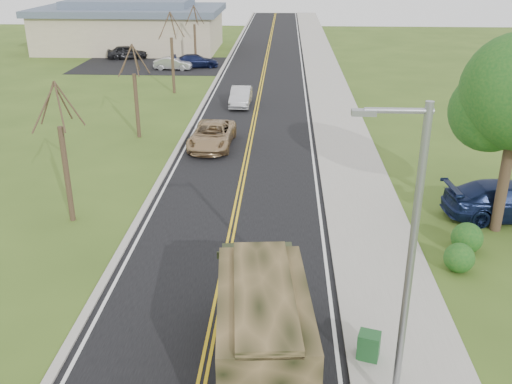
# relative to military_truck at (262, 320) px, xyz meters

# --- Properties ---
(road) EXTENTS (8.00, 120.00, 0.01)m
(road) POSITION_rel_military_truck_xyz_m (-1.62, 39.42, -1.82)
(road) COLOR black
(road) RESTS_ON ground
(curb_right) EXTENTS (0.30, 120.00, 0.12)m
(curb_right) POSITION_rel_military_truck_xyz_m (2.53, 39.42, -1.76)
(curb_right) COLOR #9E998E
(curb_right) RESTS_ON ground
(sidewalk_right) EXTENTS (3.20, 120.00, 0.10)m
(sidewalk_right) POSITION_rel_military_truck_xyz_m (4.28, 39.42, -1.77)
(sidewalk_right) COLOR #9E998E
(sidewalk_right) RESTS_ON ground
(curb_left) EXTENTS (0.30, 120.00, 0.10)m
(curb_left) POSITION_rel_military_truck_xyz_m (-5.77, 39.42, -1.77)
(curb_left) COLOR #9E998E
(curb_left) RESTS_ON ground
(street_light) EXTENTS (1.65, 0.22, 8.00)m
(street_light) POSITION_rel_military_truck_xyz_m (3.28, -1.08, 2.61)
(street_light) COLOR gray
(street_light) RESTS_ON ground
(bare_tree_a) EXTENTS (1.93, 2.26, 6.08)m
(bare_tree_a) POSITION_rel_military_truck_xyz_m (-8.62, 9.42, 0.80)
(bare_tree_a) COLOR #38281C
(bare_tree_a) RESTS_ON ground
(bare_tree_b) EXTENTS (1.83, 2.14, 5.73)m
(bare_tree_b) POSITION_rel_military_truck_xyz_m (-8.62, 21.42, 0.65)
(bare_tree_b) COLOR #38281C
(bare_tree_b) RESTS_ON ground
(bare_tree_c) EXTENTS (2.04, 2.39, 6.42)m
(bare_tree_c) POSITION_rel_military_truck_xyz_m (-8.62, 33.42, 0.95)
(bare_tree_c) COLOR #38281C
(bare_tree_c) RESTS_ON ground
(bare_tree_d) EXTENTS (1.88, 2.20, 5.91)m
(bare_tree_d) POSITION_rel_military_truck_xyz_m (-8.62, 45.42, 0.73)
(bare_tree_d) COLOR #38281C
(bare_tree_d) RESTS_ON ground
(commercial_building) EXTENTS (25.50, 21.50, 5.65)m
(commercial_building) POSITION_rel_military_truck_xyz_m (-17.60, 55.39, 0.86)
(commercial_building) COLOR tan
(commercial_building) RESTS_ON ground
(military_truck) EXTENTS (2.79, 6.56, 3.19)m
(military_truck) POSITION_rel_military_truck_xyz_m (0.00, 0.00, 0.00)
(military_truck) COLOR black
(military_truck) RESTS_ON ground
(suv_champagne) EXTENTS (2.58, 5.25, 1.43)m
(suv_champagne) POSITION_rel_military_truck_xyz_m (-3.80, 19.74, -1.11)
(suv_champagne) COLOR tan
(suv_champagne) RESTS_ON ground
(sedan_silver) EXTENTS (1.50, 4.18, 1.37)m
(sedan_silver) POSITION_rel_military_truck_xyz_m (-2.84, 29.59, -1.14)
(sedan_silver) COLOR #BBBCC0
(sedan_silver) RESTS_ON ground
(pickup_navy) EXTENTS (5.79, 2.81, 1.62)m
(pickup_navy) POSITION_rel_military_truck_xyz_m (10.26, 10.65, -1.01)
(pickup_navy) COLOR #101B3E
(pickup_navy) RESTS_ON ground
(utility_box_near) EXTENTS (0.72, 0.65, 0.80)m
(utility_box_near) POSITION_rel_military_truck_xyz_m (2.98, 0.82, -1.32)
(utility_box_near) COLOR #1B4D23
(utility_box_near) RESTS_ON sidewalk_right
(lot_car_dark) EXTENTS (4.52, 2.68, 1.44)m
(lot_car_dark) POSITION_rel_military_truck_xyz_m (-16.60, 49.06, -1.10)
(lot_car_dark) COLOR black
(lot_car_dark) RESTS_ON ground
(lot_car_silver) EXTENTS (3.76, 1.52, 1.21)m
(lot_car_silver) POSITION_rel_military_truck_xyz_m (-10.56, 43.29, -1.22)
(lot_car_silver) COLOR #ABAAAF
(lot_car_silver) RESTS_ON ground
(lot_car_navy) EXTENTS (4.72, 2.72, 1.29)m
(lot_car_navy) POSITION_rel_military_truck_xyz_m (-8.48, 44.59, -1.18)
(lot_car_navy) COLOR black
(lot_car_navy) RESTS_ON ground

